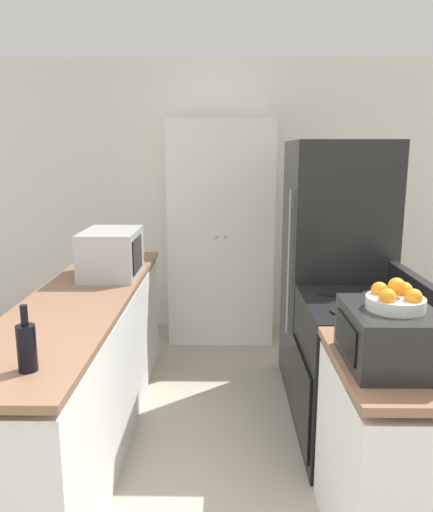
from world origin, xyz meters
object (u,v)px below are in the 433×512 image
object	(u,v)px
refrigerator	(334,269)
fruit_bowl	(396,299)
microwave	(112,253)
toaster_oven	(389,336)
stove	(357,375)
pantry_cabinet	(221,232)
wine_bottle	(27,346)

from	to	relation	value
refrigerator	fruit_bowl	bearing A→B (deg)	-94.53
microwave	toaster_oven	distance (m)	2.04
refrigerator	microwave	xyz separation A→B (m)	(-1.57, -0.18, 0.15)
stove	fruit_bowl	xyz separation A→B (m)	(-0.11, -0.84, 0.72)
pantry_cabinet	stove	bearing A→B (deg)	-66.32
stove	toaster_oven	distance (m)	1.01
wine_bottle	stove	bearing A→B (deg)	30.67
pantry_cabinet	refrigerator	bearing A→B (deg)	-51.84
wine_bottle	toaster_oven	size ratio (longest dim) A/B	0.61
refrigerator	fruit_bowl	xyz separation A→B (m)	(-0.13, -1.63, 0.27)
fruit_bowl	toaster_oven	bearing A→B (deg)	139.30
microwave	refrigerator	bearing A→B (deg)	6.41
pantry_cabinet	refrigerator	world-z (taller)	pantry_cabinet
pantry_cabinet	wine_bottle	distance (m)	2.86
pantry_cabinet	refrigerator	distance (m)	1.34
wine_bottle	fruit_bowl	xyz separation A→B (m)	(1.44, 0.08, 0.17)
refrigerator	pantry_cabinet	bearing A→B (deg)	128.16
toaster_oven	pantry_cabinet	bearing A→B (deg)	104.37
wine_bottle	fruit_bowl	distance (m)	1.45
stove	toaster_oven	bearing A→B (deg)	-98.37
wine_bottle	toaster_oven	bearing A→B (deg)	3.41
fruit_bowl	wine_bottle	bearing A→B (deg)	-177.00
refrigerator	fruit_bowl	distance (m)	1.66
refrigerator	wine_bottle	size ratio (longest dim) A/B	6.81
pantry_cabinet	stove	size ratio (longest dim) A/B	1.90
stove	fruit_bowl	world-z (taller)	fruit_bowl
stove	fruit_bowl	distance (m)	1.11
microwave	pantry_cabinet	bearing A→B (deg)	58.73
microwave	wine_bottle	xyz separation A→B (m)	(0.00, -1.53, -0.06)
pantry_cabinet	toaster_oven	distance (m)	2.76
toaster_oven	stove	bearing A→B (deg)	81.63
stove	microwave	distance (m)	1.78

